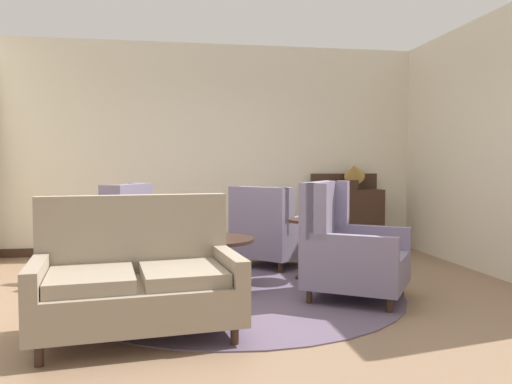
% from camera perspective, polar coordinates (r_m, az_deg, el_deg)
% --- Properties ---
extents(ground, '(8.49, 8.49, 0.00)m').
position_cam_1_polar(ground, '(4.94, -1.75, -11.99)').
color(ground, '#896B51').
extents(wall_back, '(6.23, 0.08, 3.03)m').
position_cam_1_polar(wall_back, '(7.56, -4.59, 4.81)').
color(wall_back, beige).
rests_on(wall_back, ground).
extents(wall_right, '(0.08, 3.92, 3.03)m').
position_cam_1_polar(wall_right, '(6.67, 24.04, 4.79)').
color(wall_right, beige).
rests_on(wall_right, ground).
extents(baseboard_back, '(6.07, 0.03, 0.12)m').
position_cam_1_polar(baseboard_back, '(7.60, -4.51, -6.22)').
color(baseboard_back, '#382319').
rests_on(baseboard_back, ground).
extents(area_rug, '(3.30, 3.30, 0.01)m').
position_cam_1_polar(area_rug, '(5.23, -2.20, -11.08)').
color(area_rug, '#5B4C60').
rests_on(area_rug, ground).
extents(coffee_table, '(0.87, 0.87, 0.53)m').
position_cam_1_polar(coffee_table, '(5.31, -4.93, -6.18)').
color(coffee_table, '#382319').
rests_on(coffee_table, ground).
extents(porcelain_vase, '(0.20, 0.20, 0.39)m').
position_cam_1_polar(porcelain_vase, '(5.22, -4.54, -3.47)').
color(porcelain_vase, beige).
rests_on(porcelain_vase, coffee_table).
extents(settee, '(1.59, 1.08, 1.04)m').
position_cam_1_polar(settee, '(4.00, -13.10, -9.61)').
color(settee, gray).
rests_on(settee, ground).
extents(armchair_near_window, '(1.06, 1.01, 1.07)m').
position_cam_1_polar(armchair_near_window, '(6.06, -15.77, -4.93)').
color(armchair_near_window, slate).
rests_on(armchair_near_window, ground).
extents(armchair_far_left, '(1.16, 1.16, 1.02)m').
position_cam_1_polar(armchair_far_left, '(6.45, 1.64, -4.53)').
color(armchair_far_left, slate).
rests_on(armchair_far_left, ground).
extents(armchair_beside_settee, '(1.21, 1.20, 1.12)m').
position_cam_1_polar(armchair_beside_settee, '(5.00, 10.16, -6.51)').
color(armchair_beside_settee, slate).
rests_on(armchair_beside_settee, ground).
extents(side_table, '(0.47, 0.47, 0.68)m').
position_cam_1_polar(side_table, '(5.76, 5.95, -5.73)').
color(side_table, '#382319').
rests_on(side_table, ground).
extents(sideboard, '(1.03, 0.36, 1.15)m').
position_cam_1_polar(sideboard, '(7.71, 10.11, -2.65)').
color(sideboard, '#382319').
rests_on(sideboard, ground).
extents(gramophone, '(0.44, 0.48, 0.48)m').
position_cam_1_polar(gramophone, '(7.61, 10.69, 1.94)').
color(gramophone, '#382319').
rests_on(gramophone, sideboard).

